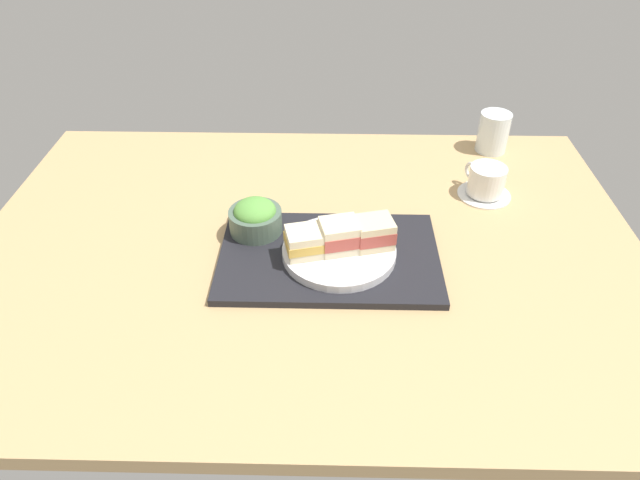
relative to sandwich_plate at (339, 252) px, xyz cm
name	(u,v)px	position (x,y,z in cm)	size (l,w,h in cm)	color
ground_plane	(307,249)	(-6.57, 5.45, -3.91)	(140.00, 100.00, 3.00)	tan
serving_tray	(329,257)	(-1.98, 0.37, -1.64)	(43.95, 28.23, 1.53)	black
sandwich_plate	(339,252)	(0.00, 0.00, 0.00)	(22.66, 22.66, 1.75)	silver
sandwich_near	(304,242)	(-6.79, -1.49, 3.51)	(8.96, 8.04, 5.27)	beige
sandwich_middle	(339,236)	(0.00, 0.00, 3.97)	(8.61, 8.00, 6.20)	beige
sandwich_far	(374,232)	(6.79, 1.49, 3.78)	(8.65, 7.92, 5.81)	beige
salad_bowl	(255,217)	(-17.43, 7.97, 2.50)	(11.05, 11.05, 7.29)	#4C6051
coffee_cup	(486,182)	(34.09, 25.04, 1.14)	(12.32, 12.33, 7.51)	white
drinking_glass	(493,132)	(40.28, 47.05, 2.81)	(7.93, 7.93, 10.44)	silver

